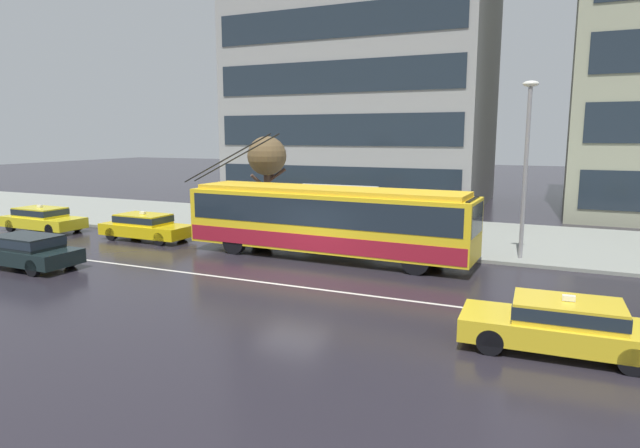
# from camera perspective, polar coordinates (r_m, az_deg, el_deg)

# --- Properties ---
(ground_plane) EXTENTS (160.00, 160.00, 0.00)m
(ground_plane) POSITION_cam_1_polar(r_m,az_deg,el_deg) (19.72, -3.02, -5.48)
(ground_plane) COLOR #242028
(sidewalk_slab) EXTENTS (80.00, 10.00, 0.14)m
(sidewalk_slab) POSITION_cam_1_polar(r_m,az_deg,el_deg) (28.60, 5.97, -0.70)
(sidewalk_slab) COLOR gray
(sidewalk_slab) RESTS_ON ground_plane
(lane_centre_line) EXTENTS (72.00, 0.14, 0.01)m
(lane_centre_line) POSITION_cam_1_polar(r_m,az_deg,el_deg) (18.70, -4.70, -6.32)
(lane_centre_line) COLOR silver
(lane_centre_line) RESTS_ON ground_plane
(trolleybus) EXTENTS (13.18, 2.90, 5.14)m
(trolleybus) POSITION_cam_1_polar(r_m,az_deg,el_deg) (22.24, 0.76, 0.48)
(trolleybus) COLOR yellow
(trolleybus) RESTS_ON ground_plane
(taxi_queued_behind_bus) EXTENTS (4.62, 1.88, 1.39)m
(taxi_queued_behind_bus) POSITION_cam_1_polar(r_m,az_deg,el_deg) (27.54, -17.98, -0.17)
(taxi_queued_behind_bus) COLOR yellow
(taxi_queued_behind_bus) RESTS_ON ground_plane
(taxi_oncoming_far) EXTENTS (4.47, 1.91, 1.39)m
(taxi_oncoming_far) POSITION_cam_1_polar(r_m,az_deg,el_deg) (14.01, 24.18, -9.57)
(taxi_oncoming_far) COLOR yellow
(taxi_oncoming_far) RESTS_ON ground_plane
(taxi_far_behind) EXTENTS (4.70, 1.94, 1.39)m
(taxi_far_behind) POSITION_cam_1_polar(r_m,az_deg,el_deg) (32.14, -27.30, 0.56)
(taxi_far_behind) COLOR yellow
(taxi_far_behind) RESTS_ON ground_plane
(private_car_oncoming) EXTENTS (4.58, 1.89, 1.26)m
(private_car_oncoming) POSITION_cam_1_polar(r_m,az_deg,el_deg) (23.66, -28.69, -2.38)
(private_car_oncoming) COLOR black
(private_car_oncoming) RESTS_ON ground_plane
(bus_shelter) EXTENTS (3.97, 1.86, 2.50)m
(bus_shelter) POSITION_cam_1_polar(r_m,az_deg,el_deg) (25.97, 1.55, 2.73)
(bus_shelter) COLOR gray
(bus_shelter) RESTS_ON sidewalk_slab
(pedestrian_at_shelter) EXTENTS (0.48, 0.48, 1.64)m
(pedestrian_at_shelter) POSITION_cam_1_polar(r_m,az_deg,el_deg) (25.65, 11.35, 0.37)
(pedestrian_at_shelter) COLOR black
(pedestrian_at_shelter) RESTS_ON sidewalk_slab
(pedestrian_approaching_curb) EXTENTS (1.55, 1.55, 2.00)m
(pedestrian_approaching_curb) POSITION_cam_1_polar(r_m,az_deg,el_deg) (24.20, 12.67, 1.38)
(pedestrian_approaching_curb) COLOR #4C483D
(pedestrian_approaching_curb) RESTS_ON sidewalk_slab
(street_lamp) EXTENTS (0.60, 0.32, 6.98)m
(street_lamp) POSITION_cam_1_polar(r_m,az_deg,el_deg) (22.81, 20.98, 6.74)
(street_lamp) COLOR gray
(street_lamp) RESTS_ON sidewalk_slab
(street_tree_bare) EXTENTS (1.99, 1.99, 4.86)m
(street_tree_bare) POSITION_cam_1_polar(r_m,az_deg,el_deg) (27.85, -5.63, 6.91)
(street_tree_bare) COLOR brown
(street_tree_bare) RESTS_ON sidewalk_slab
(office_tower_corner_left) EXTENTS (18.69, 12.62, 21.36)m
(office_tower_corner_left) POSITION_cam_1_polar(r_m,az_deg,el_deg) (42.87, 4.74, 16.92)
(office_tower_corner_left) COLOR gray
(office_tower_corner_left) RESTS_ON ground_plane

